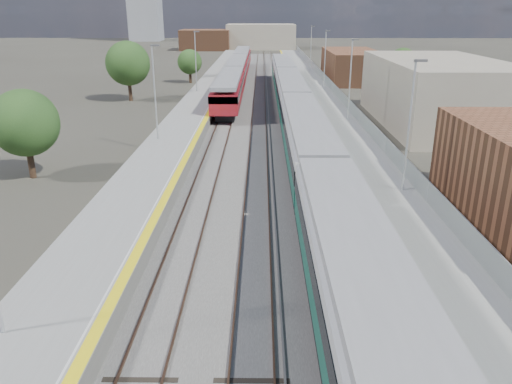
{
  "coord_description": "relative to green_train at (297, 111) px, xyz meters",
  "views": [
    {
      "loc": [
        -1.72,
        -5.72,
        10.99
      ],
      "look_at": [
        -1.99,
        18.29,
        2.2
      ],
      "focal_mm": 35.0,
      "sensor_mm": 36.0,
      "label": 1
    }
  ],
  "objects": [
    {
      "name": "ground",
      "position": [
        -1.5,
        10.63,
        -2.35
      ],
      "size": [
        320.0,
        320.0,
        0.0
      ],
      "primitive_type": "plane",
      "color": "#47443A",
      "rests_on": "ground"
    },
    {
      "name": "ballast_bed",
      "position": [
        -3.75,
        13.13,
        -2.32
      ],
      "size": [
        10.5,
        155.0,
        0.06
      ],
      "primitive_type": "cube",
      "color": "#565451",
      "rests_on": "ground"
    },
    {
      "name": "tracks",
      "position": [
        -3.15,
        14.81,
        -2.24
      ],
      "size": [
        8.96,
        160.0,
        0.17
      ],
      "color": "#4C3323",
      "rests_on": "ground"
    },
    {
      "name": "platform_right",
      "position": [
        3.78,
        13.12,
        -1.81
      ],
      "size": [
        4.7,
        155.0,
        8.52
      ],
      "color": "slate",
      "rests_on": "ground"
    },
    {
      "name": "platform_left",
      "position": [
        -10.55,
        13.12,
        -1.83
      ],
      "size": [
        4.3,
        155.0,
        8.52
      ],
      "color": "slate",
      "rests_on": "ground"
    },
    {
      "name": "buildings",
      "position": [
        -19.62,
        99.23,
        8.36
      ],
      "size": [
        72.0,
        185.5,
        40.0
      ],
      "color": "brown",
      "rests_on": "ground"
    },
    {
      "name": "green_train",
      "position": [
        0.0,
        0.0,
        0.0
      ],
      "size": [
        3.03,
        84.23,
        3.33
      ],
      "color": "black",
      "rests_on": "ground"
    },
    {
      "name": "red_train",
      "position": [
        -7.0,
        33.66,
        -0.15
      ],
      "size": [
        2.95,
        59.79,
        3.72
      ],
      "color": "black",
      "rests_on": "ground"
    },
    {
      "name": "tree_a",
      "position": [
        -19.1,
        -12.33,
        1.5
      ],
      "size": [
        4.52,
        4.52,
        6.12
      ],
      "color": "#382619",
      "rests_on": "ground"
    },
    {
      "name": "tree_b",
      "position": [
        -19.99,
        18.82,
        2.33
      ],
      "size": [
        5.49,
        5.49,
        7.44
      ],
      "color": "#382619",
      "rests_on": "ground"
    },
    {
      "name": "tree_c",
      "position": [
        -14.59,
        35.55,
        0.92
      ],
      "size": [
        3.84,
        3.84,
        5.21
      ],
      "color": "#382619",
      "rests_on": "ground"
    },
    {
      "name": "tree_d",
      "position": [
        17.64,
        31.11,
        1.28
      ],
      "size": [
        4.26,
        4.26,
        5.77
      ],
      "color": "#382619",
      "rests_on": "ground"
    }
  ]
}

